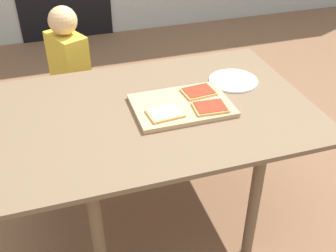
# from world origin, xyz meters

# --- Properties ---
(ground_plane) EXTENTS (16.00, 16.00, 0.00)m
(ground_plane) POSITION_xyz_m (0.00, 0.00, 0.00)
(ground_plane) COLOR brown
(dining_table) EXTENTS (1.37, 0.92, 0.69)m
(dining_table) POSITION_xyz_m (0.00, 0.00, 0.61)
(dining_table) COLOR brown
(dining_table) RESTS_ON ground
(cutting_board) EXTENTS (0.42, 0.30, 0.02)m
(cutting_board) POSITION_xyz_m (0.11, -0.02, 0.70)
(cutting_board) COLOR tan
(cutting_board) RESTS_ON dining_table
(pizza_slice_near_left) EXTENTS (0.15, 0.12, 0.01)m
(pizza_slice_near_left) POSITION_xyz_m (0.02, -0.09, 0.72)
(pizza_slice_near_left) COLOR #E3A759
(pizza_slice_near_left) RESTS_ON cutting_board
(pizza_slice_far_right) EXTENTS (0.15, 0.12, 0.01)m
(pizza_slice_far_right) POSITION_xyz_m (0.22, 0.04, 0.72)
(pizza_slice_far_right) COLOR #E3A759
(pizza_slice_far_right) RESTS_ON cutting_board
(pizza_slice_near_right) EXTENTS (0.15, 0.12, 0.01)m
(pizza_slice_near_right) POSITION_xyz_m (0.22, -0.10, 0.72)
(pizza_slice_near_right) COLOR #E3A759
(pizza_slice_near_right) RESTS_ON cutting_board
(plate_white_right) EXTENTS (0.24, 0.24, 0.01)m
(plate_white_right) POSITION_xyz_m (0.43, 0.13, 0.69)
(plate_white_right) COLOR white
(plate_white_right) RESTS_ON dining_table
(child_left) EXTENTS (0.22, 0.28, 0.96)m
(child_left) POSITION_xyz_m (-0.31, 0.70, 0.54)
(child_left) COLOR navy
(child_left) RESTS_ON ground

